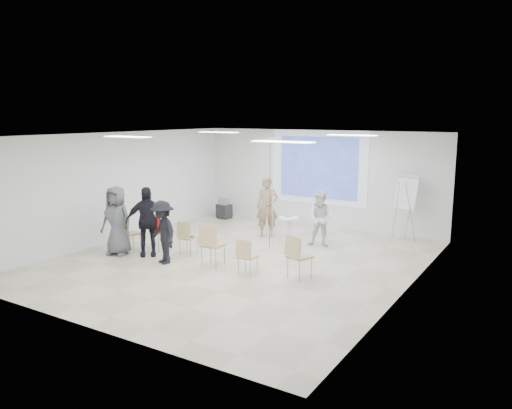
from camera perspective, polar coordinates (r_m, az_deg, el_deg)
The scene contains 30 objects.
floor at distance 12.11m, azimuth -2.00°, elevation -6.64°, with size 8.00×9.00×0.10m, color beige.
ceiling at distance 11.60m, azimuth -2.10°, elevation 8.18°, with size 8.00×9.00×0.10m, color white.
wall_back at distance 15.71m, azimuth 7.21°, elevation 2.97°, with size 8.00×0.10×3.00m, color silver.
wall_left at distance 14.38m, azimuth -15.61°, elevation 2.00°, with size 0.10×9.00×3.00m, color silver.
wall_right at distance 10.12m, azimuth 17.41°, elevation -1.43°, with size 0.10×9.00×3.00m, color silver.
projection_halo at distance 15.61m, azimuth 7.14°, elevation 4.22°, with size 3.20×0.01×2.30m, color silver.
projection_image at distance 15.59m, azimuth 7.11°, elevation 4.21°, with size 2.60×0.01×1.90m, color #364FB9.
pedestal_table at distance 13.82m, azimuth 3.77°, elevation -2.65°, with size 0.63×0.63×0.70m.
player_left at distance 14.22m, azimuth 1.31°, elevation 0.18°, with size 0.72×0.48×1.96m, color #9E7B60.
player_right at distance 13.30m, azimuth 7.47°, elevation -1.31°, with size 0.79×0.63×1.65m, color white.
controller_left at distance 14.30m, azimuth 2.44°, elevation 1.49°, with size 0.04×0.12×0.04m, color white.
controller_right at distance 13.55m, azimuth 7.24°, elevation 0.15°, with size 0.04×0.11×0.04m, color white.
chair_far_left at distance 13.22m, azimuth -14.37°, elevation -2.93°, with size 0.50×0.52×0.89m.
chair_left_mid at distance 13.05m, azimuth -11.14°, elevation -2.73°, with size 0.58×0.60×0.98m.
chair_left_inner at distance 12.56m, azimuth -7.92°, elevation -3.48°, with size 0.44×0.47×0.86m.
chair_center at distance 11.49m, azimuth -5.17°, elevation -4.30°, with size 0.50×0.53×1.00m.
chair_right_inner at distance 10.89m, azimuth -1.14°, elevation -5.69°, with size 0.39×0.42×0.81m.
chair_right_far at distance 10.66m, azimuth 4.71°, elevation -5.60°, with size 0.57×0.60×0.95m.
red_jacket at distance 12.91m, azimuth -11.50°, elevation -2.25°, with size 0.42×0.10×0.40m, color #A31714.
laptop at distance 12.64m, azimuth -7.67°, elevation -3.60°, with size 0.32×0.23×0.02m, color black.
audience_left at distance 12.57m, azimuth -12.42°, elevation -1.34°, with size 1.16×0.69×1.99m, color black.
audience_mid at distance 11.87m, azimuth -10.62°, elevation -2.67°, with size 1.10×0.60×1.70m, color black.
audience_outer at distance 12.87m, azimuth -15.65°, elevation -1.34°, with size 0.94×0.62×1.93m, color #595A5E.
flipchart_easel at distance 14.31m, azimuth 16.83°, elevation 1.27°, with size 0.75×0.59×1.82m.
av_cart at distance 16.91m, azimuth -3.66°, elevation -0.54°, with size 0.50×0.43×0.68m.
ceiling_projector at distance 12.83m, azimuth 2.01°, elevation 6.76°, with size 0.30×0.25×3.00m.
fluor_panel_nw at distance 14.38m, azimuth -4.32°, elevation 8.24°, with size 1.20×0.30×0.02m, color white.
fluor_panel_ne at distance 12.47m, azimuth 10.88°, elevation 7.78°, with size 1.20×0.30×0.02m, color white.
fluor_panel_sw at distance 11.73m, azimuth -14.48°, elevation 7.50°, with size 1.20×0.30×0.02m, color white.
fluor_panel_se at distance 9.28m, azimuth 3.08°, elevation 7.17°, with size 1.20×0.30×0.02m, color white.
Camera 1 is at (6.44, -9.64, 3.46)m, focal length 35.00 mm.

